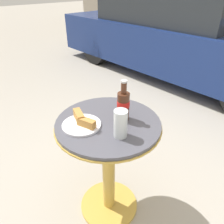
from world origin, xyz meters
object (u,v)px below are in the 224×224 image
(bistro_table, at_px, (108,153))
(drinking_glass, at_px, (121,125))
(cola_bottle_left, at_px, (123,105))
(parked_car, at_px, (182,34))
(lunch_plate_near, at_px, (82,123))

(bistro_table, xyz_separation_m, drinking_glass, (0.14, -0.04, 0.30))
(drinking_glass, bearing_deg, cola_bottle_left, 130.31)
(cola_bottle_left, height_order, parked_car, parked_car)
(lunch_plate_near, bearing_deg, parked_car, 112.19)
(parked_car, bearing_deg, cola_bottle_left, -64.39)
(cola_bottle_left, bearing_deg, drinking_glass, -49.69)
(bistro_table, distance_m, drinking_glass, 0.33)
(cola_bottle_left, xyz_separation_m, parked_car, (-1.27, 2.65, -0.19))
(bistro_table, relative_size, drinking_glass, 5.00)
(lunch_plate_near, relative_size, parked_car, 0.05)
(bistro_table, distance_m, parked_car, 3.00)
(parked_car, bearing_deg, bistro_table, -65.68)
(cola_bottle_left, distance_m, lunch_plate_near, 0.25)
(bistro_table, bearing_deg, parked_car, 114.32)
(lunch_plate_near, distance_m, parked_car, 3.09)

